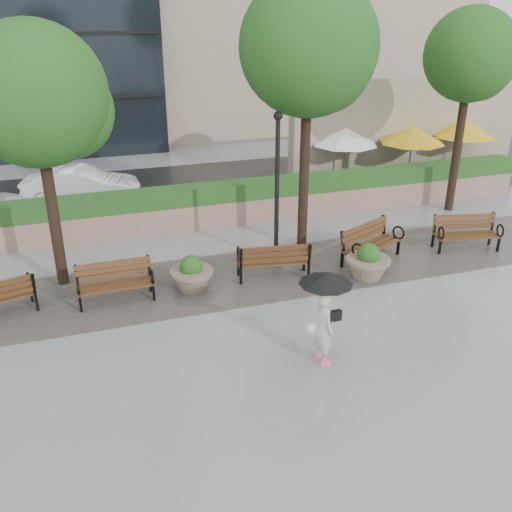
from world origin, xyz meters
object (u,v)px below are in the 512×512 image
object	(u,v)px
bench_2	(273,267)
planter_right	(368,264)
bench_1	(116,291)
bench_3	(371,251)
pedestrian	(325,309)
bench_4	(466,240)
car_right	(81,185)
lamppost	(277,199)
planter_left	(192,276)

from	to	relation	value
bench_2	planter_right	size ratio (longest dim) A/B	1.70
bench_1	bench_3	xyz separation A→B (m)	(6.99, 0.16, 0.02)
bench_2	pedestrian	xyz separation A→B (m)	(-0.33, -3.85, 0.89)
pedestrian	bench_2	bearing A→B (deg)	-4.25
bench_4	car_right	size ratio (longest dim) A/B	0.49
car_right	pedestrian	xyz separation A→B (m)	(4.14, -11.70, 0.53)
bench_4	bench_3	bearing A→B (deg)	-170.63
planter_right	car_right	size ratio (longest dim) A/B	0.29
bench_3	car_right	xyz separation A→B (m)	(-7.41, 7.71, 0.35)
bench_3	lamppost	bearing A→B (deg)	136.88
bench_2	planter_left	size ratio (longest dim) A/B	1.81
bench_3	lamppost	size ratio (longest dim) A/B	0.50
bench_3	pedestrian	distance (m)	5.23
bench_2	bench_4	size ratio (longest dim) A/B	1.00
planter_right	lamppost	bearing A→B (deg)	137.70
planter_left	pedestrian	world-z (taller)	pedestrian
pedestrian	planter_left	bearing A→B (deg)	26.03
planter_left	planter_right	bearing A→B (deg)	-10.12
pedestrian	bench_1	bearing A→B (deg)	44.91
planter_left	planter_right	size ratio (longest dim) A/B	0.94
planter_left	pedestrian	xyz separation A→B (m)	(1.85, -3.89, 0.83)
bench_1	car_right	bearing A→B (deg)	92.27
lamppost	planter_right	bearing A→B (deg)	-42.30
planter_left	bench_1	bearing A→B (deg)	-177.93
bench_2	bench_3	size ratio (longest dim) A/B	0.95
bench_1	bench_4	bearing A→B (deg)	-0.60
bench_1	bench_3	size ratio (longest dim) A/B	0.88
bench_2	car_right	bearing A→B (deg)	-51.04
lamppost	pedestrian	bearing A→B (deg)	-98.93
bench_4	planter_right	distance (m)	3.71
bench_4	lamppost	size ratio (longest dim) A/B	0.47
lamppost	bench_4	bearing A→B (deg)	-10.01
bench_2	car_right	size ratio (longest dim) A/B	0.49
bench_4	lamppost	bearing A→B (deg)	-178.07
car_right	pedestrian	distance (m)	12.42
bench_1	bench_4	world-z (taller)	bench_4
lamppost	pedestrian	distance (m)	4.93
bench_2	bench_4	distance (m)	5.98
lamppost	planter_left	bearing A→B (deg)	-160.17
bench_2	car_right	distance (m)	9.03
bench_4	planter_left	world-z (taller)	bench_4
bench_1	bench_4	xyz separation A→B (m)	(10.03, 0.03, 0.01)
bench_3	planter_right	size ratio (longest dim) A/B	1.80
bench_1	pedestrian	bearing A→B (deg)	-46.46
bench_1	pedestrian	distance (m)	5.41
car_right	bench_4	bearing A→B (deg)	-113.87
bench_2	bench_3	xyz separation A→B (m)	(2.94, 0.13, 0.01)
planter_left	lamppost	distance (m)	3.14
lamppost	car_right	bearing A→B (deg)	125.49
planter_right	pedestrian	world-z (taller)	pedestrian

